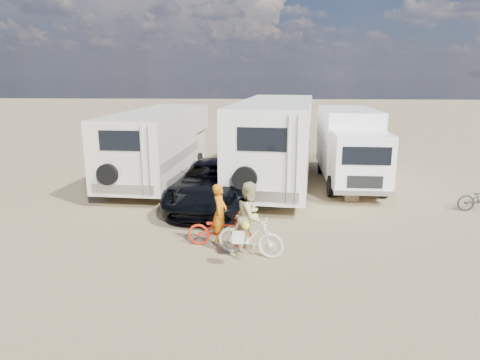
# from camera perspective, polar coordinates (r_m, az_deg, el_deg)

# --- Properties ---
(ground) EXTENTS (140.00, 140.00, 0.00)m
(ground) POSITION_cam_1_polar(r_m,az_deg,el_deg) (11.96, 3.31, -8.34)
(ground) COLOR #97825A
(ground) RESTS_ON ground
(rv_main) EXTENTS (3.84, 9.72, 3.47)m
(rv_main) POSITION_cam_1_polar(r_m,az_deg,el_deg) (17.96, 4.70, 4.90)
(rv_main) COLOR white
(rv_main) RESTS_ON ground
(rv_left) EXTENTS (3.16, 8.30, 3.01)m
(rv_left) POSITION_cam_1_polar(r_m,az_deg,el_deg) (18.72, -10.70, 4.36)
(rv_left) COLOR white
(rv_left) RESTS_ON ground
(box_truck) EXTENTS (2.38, 6.57, 3.07)m
(box_truck) POSITION_cam_1_polar(r_m,az_deg,el_deg) (18.39, 14.43, 4.10)
(box_truck) COLOR white
(box_truck) RESTS_ON ground
(dark_suv) EXTENTS (2.99, 5.77, 1.56)m
(dark_suv) POSITION_cam_1_polar(r_m,az_deg,el_deg) (15.09, -3.53, -0.51)
(dark_suv) COLOR black
(dark_suv) RESTS_ON ground
(bike_man) EXTENTS (1.83, 0.84, 0.93)m
(bike_man) POSITION_cam_1_polar(r_m,az_deg,el_deg) (11.58, -2.67, -6.63)
(bike_man) COLOR red
(bike_man) RESTS_ON ground
(bike_woman) EXTENTS (1.82, 1.00, 1.05)m
(bike_woman) POSITION_cam_1_polar(r_m,az_deg,el_deg) (10.99, 1.36, -7.42)
(bike_woman) COLOR silver
(bike_woman) RESTS_ON ground
(rider_man) EXTENTS (0.44, 0.61, 1.55)m
(rider_man) POSITION_cam_1_polar(r_m,az_deg,el_deg) (11.48, -2.69, -5.18)
(rider_man) COLOR #C46A0B
(rider_man) RESTS_ON ground
(rider_woman) EXTENTS (0.89, 1.01, 1.76)m
(rider_woman) POSITION_cam_1_polar(r_m,az_deg,el_deg) (10.87, 1.37, -5.69)
(rider_woman) COLOR tan
(rider_woman) RESTS_ON ground
(cooler) EXTENTS (0.53, 0.42, 0.39)m
(cooler) POSITION_cam_1_polar(r_m,az_deg,el_deg) (15.46, -1.91, -2.38)
(cooler) COLOR #2B4B80
(cooler) RESTS_ON ground
(crate) EXTENTS (0.52, 0.52, 0.39)m
(crate) POSITION_cam_1_polar(r_m,az_deg,el_deg) (16.30, 14.50, -1.97)
(crate) COLOR #7F6345
(crate) RESTS_ON ground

